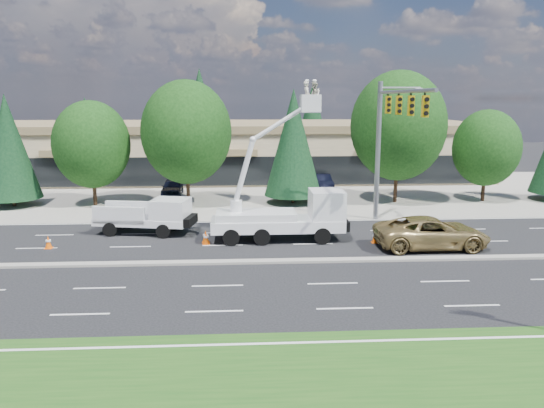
{
  "coord_description": "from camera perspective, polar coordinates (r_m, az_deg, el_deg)",
  "views": [
    {
      "loc": [
        1.12,
        -24.97,
        7.92
      ],
      "look_at": [
        2.69,
        2.67,
        2.4
      ],
      "focal_mm": 35.0,
      "sensor_mm": 36.0,
      "label": 1
    }
  ],
  "objects": [
    {
      "name": "tree_back_c",
      "position": [
        67.61,
        4.36,
        8.98
      ],
      "size": [
        4.96,
        4.96,
        9.77
      ],
      "color": "#332114",
      "rests_on": "ground"
    },
    {
      "name": "tree_front_b",
      "position": [
        43.62,
        -26.48,
        5.53
      ],
      "size": [
        4.2,
        4.2,
        8.29
      ],
      "color": "#332114",
      "rests_on": "ground"
    },
    {
      "name": "tree_front_e",
      "position": [
        40.29,
        2.31,
        6.61
      ],
      "size": [
        4.4,
        4.4,
        8.67
      ],
      "color": "#332114",
      "rests_on": "ground"
    },
    {
      "name": "utility_pickup",
      "position": [
        32.36,
        -13.05,
        -1.6
      ],
      "size": [
        5.82,
        3.05,
        2.12
      ],
      "rotation": [
        0.0,
        0.0,
        -0.19
      ],
      "color": "white",
      "rests_on": "ground"
    },
    {
      "name": "traffic_cone_e",
      "position": [
        31.78,
        15.45,
        -2.94
      ],
      "size": [
        0.4,
        0.4,
        0.7
      ],
      "color": "#FA5C07",
      "rests_on": "ground"
    },
    {
      "name": "tree_front_f",
      "position": [
        41.75,
        13.43,
        8.18
      ],
      "size": [
        7.24,
        7.24,
        10.05
      ],
      "color": "#332114",
      "rests_on": "ground"
    },
    {
      "name": "signal_mast",
      "position": [
        33.28,
        12.41,
        7.81
      ],
      "size": [
        2.76,
        10.16,
        9.0
      ],
      "color": "gray",
      "rests_on": "ground"
    },
    {
      "name": "traffic_cone_d",
      "position": [
        30.18,
        11.03,
        -3.48
      ],
      "size": [
        0.4,
        0.4,
        0.7
      ],
      "color": "#FA5C07",
      "rests_on": "ground"
    },
    {
      "name": "minivan",
      "position": [
        29.77,
        16.79,
        -2.97
      ],
      "size": [
        6.1,
        2.85,
        1.69
      ],
      "primitive_type": "imported",
      "rotation": [
        0.0,
        0.0,
        1.58
      ],
      "color": "#9F854C",
      "rests_on": "ground"
    },
    {
      "name": "strip_mall",
      "position": [
        55.19,
        -4.42,
        5.96
      ],
      "size": [
        50.4,
        15.4,
        5.5
      ],
      "color": "tan",
      "rests_on": "ground"
    },
    {
      "name": "tree_back_a",
      "position": [
        69.73,
        -19.34,
        7.72
      ],
      "size": [
        4.12,
        4.12,
        8.12
      ],
      "color": "#332114",
      "rests_on": "ground"
    },
    {
      "name": "tree_front_g",
      "position": [
        44.36,
        22.07,
        5.61
      ],
      "size": [
        5.14,
        5.14,
        7.13
      ],
      "color": "#332114",
      "rests_on": "ground"
    },
    {
      "name": "tree_back_d",
      "position": [
        70.2,
        14.23,
        8.85
      ],
      "size": [
        5.07,
        5.07,
        9.99
      ],
      "color": "#332114",
      "rests_on": "ground"
    },
    {
      "name": "concrete_apron",
      "position": [
        45.67,
        -4.6,
        1.26
      ],
      "size": [
        140.0,
        22.0,
        0.01
      ],
      "primitive_type": "cube",
      "color": "gray",
      "rests_on": "ground"
    },
    {
      "name": "bucket_truck",
      "position": [
        29.9,
        1.84,
        -0.33
      ],
      "size": [
        7.47,
        2.45,
        8.94
      ],
      "rotation": [
        0.0,
        0.0,
        0.0
      ],
      "color": "white",
      "rests_on": "ground"
    },
    {
      "name": "traffic_cone_b",
      "position": [
        29.57,
        -7.1,
        -3.67
      ],
      "size": [
        0.4,
        0.4,
        0.7
      ],
      "color": "#FA5C07",
      "rests_on": "ground"
    },
    {
      "name": "parked_car_west",
      "position": [
        44.67,
        -10.68,
        1.78
      ],
      "size": [
        1.78,
        4.15,
        1.4
      ],
      "primitive_type": "imported",
      "rotation": [
        0.0,
        0.0,
        0.03
      ],
      "color": "black",
      "rests_on": "ground"
    },
    {
      "name": "traffic_cone_c",
      "position": [
        29.93,
        -7.16,
        -3.48
      ],
      "size": [
        0.4,
        0.4,
        0.7
      ],
      "color": "#FA5C07",
      "rests_on": "ground"
    },
    {
      "name": "ground",
      "position": [
        26.22,
        -5.57,
        -6.36
      ],
      "size": [
        140.0,
        140.0,
        0.0
      ],
      "primitive_type": "plane",
      "color": "black",
      "rests_on": "ground"
    },
    {
      "name": "tree_front_c",
      "position": [
        41.62,
        -18.84,
        6.07
      ],
      "size": [
        5.64,
        5.64,
        7.82
      ],
      "color": "#332114",
      "rests_on": "ground"
    },
    {
      "name": "traffic_cone_a",
      "position": [
        30.97,
        -22.93,
        -3.8
      ],
      "size": [
        0.4,
        0.4,
        0.7
      ],
      "color": "#FA5C07",
      "rests_on": "ground"
    },
    {
      "name": "parked_car_east",
      "position": [
        47.07,
        5.41,
        2.38
      ],
      "size": [
        1.63,
        4.2,
        1.36
      ],
      "primitive_type": "imported",
      "rotation": [
        0.0,
        0.0,
        0.05
      ],
      "color": "black",
      "rests_on": "ground"
    },
    {
      "name": "road_median",
      "position": [
        26.2,
        -5.57,
        -6.24
      ],
      "size": [
        120.0,
        0.55,
        0.12
      ],
      "primitive_type": "cube",
      "color": "gray",
      "rests_on": "ground"
    },
    {
      "name": "tree_back_b",
      "position": [
        67.19,
        -7.73,
        9.72
      ],
      "size": [
        5.87,
        5.87,
        11.57
      ],
      "color": "#332114",
      "rests_on": "ground"
    },
    {
      "name": "tree_front_d",
      "position": [
        40.26,
        -9.2,
        7.63
      ],
      "size": [
        6.72,
        6.72,
        9.33
      ],
      "color": "#332114",
      "rests_on": "ground"
    }
  ]
}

